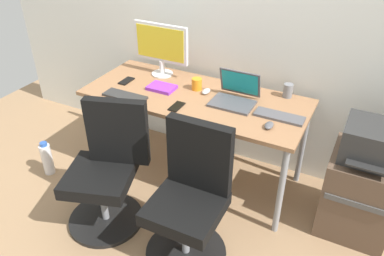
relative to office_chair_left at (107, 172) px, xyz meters
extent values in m
plane|color=#9E7A56|center=(0.31, 0.73, -0.42)|extent=(5.28, 5.28, 0.00)
cube|color=silver|center=(0.31, 1.17, 0.88)|extent=(4.40, 0.04, 2.60)
cube|color=#996B47|center=(0.31, 0.73, 0.32)|extent=(1.71, 0.72, 0.03)
cylinder|color=gray|center=(-0.49, 0.42, -0.06)|extent=(0.04, 0.04, 0.72)
cylinder|color=gray|center=(1.12, 0.42, -0.06)|extent=(0.04, 0.04, 0.72)
cylinder|color=gray|center=(-0.49, 1.04, -0.06)|extent=(0.04, 0.04, 0.72)
cylinder|color=gray|center=(1.12, 1.04, -0.06)|extent=(0.04, 0.04, 0.72)
cylinder|color=black|center=(-0.02, -0.06, -0.41)|extent=(0.54, 0.54, 0.03)
cylinder|color=gray|center=(-0.02, -0.06, -0.22)|extent=(0.05, 0.05, 0.34)
cube|color=black|center=(-0.02, -0.06, -0.01)|extent=(0.56, 0.56, 0.09)
cube|color=black|center=(0.04, 0.12, 0.28)|extent=(0.42, 0.20, 0.48)
cylinder|color=black|center=(0.65, -0.06, -0.41)|extent=(0.54, 0.54, 0.03)
cylinder|color=gray|center=(0.65, -0.06, -0.22)|extent=(0.05, 0.05, 0.34)
cube|color=black|center=(0.65, -0.06, -0.01)|extent=(0.45, 0.45, 0.09)
cube|color=black|center=(0.65, 0.12, 0.28)|extent=(0.42, 0.08, 0.48)
cube|color=brown|center=(1.59, 0.72, -0.12)|extent=(0.46, 0.47, 0.60)
cube|color=#4C4C4C|center=(1.59, 0.48, -0.03)|extent=(0.41, 0.01, 0.04)
cube|color=#2D2D2D|center=(1.59, 0.72, 0.30)|extent=(0.38, 0.34, 0.24)
cube|color=#262626|center=(1.59, 0.52, 0.24)|extent=(0.27, 0.06, 0.01)
cylinder|color=white|center=(-0.81, 0.17, -0.28)|extent=(0.09, 0.09, 0.28)
cylinder|color=#2D59B2|center=(-0.81, 0.17, -0.13)|extent=(0.06, 0.06, 0.03)
cylinder|color=silver|center=(-0.11, 0.95, 0.34)|extent=(0.18, 0.18, 0.01)
cylinder|color=silver|center=(-0.11, 0.95, 0.40)|extent=(0.04, 0.04, 0.11)
cube|color=silver|center=(-0.11, 0.95, 0.61)|extent=(0.48, 0.03, 0.31)
cube|color=yellow|center=(-0.11, 0.93, 0.61)|extent=(0.43, 0.00, 0.26)
cube|color=#4C4C51|center=(0.62, 0.72, 0.34)|extent=(0.31, 0.22, 0.02)
cube|color=#4C4C51|center=(0.62, 0.86, 0.45)|extent=(0.31, 0.07, 0.20)
cube|color=teal|center=(0.62, 0.86, 0.45)|extent=(0.28, 0.05, 0.17)
cube|color=#2D2D2D|center=(-0.14, 0.47, 0.34)|extent=(0.34, 0.12, 0.02)
cube|color=#515156|center=(0.98, 0.70, 0.34)|extent=(0.34, 0.12, 0.02)
ellipsoid|color=#B7B7B7|center=(0.37, 0.81, 0.35)|extent=(0.06, 0.10, 0.03)
ellipsoid|color=#515156|center=(0.95, 0.55, 0.35)|extent=(0.06, 0.10, 0.03)
cylinder|color=orange|center=(0.28, 0.83, 0.38)|extent=(0.08, 0.08, 0.09)
cylinder|color=slate|center=(0.94, 1.03, 0.38)|extent=(0.07, 0.07, 0.10)
cube|color=black|center=(0.28, 0.51, 0.34)|extent=(0.07, 0.14, 0.01)
cube|color=black|center=(-0.29, 0.70, 0.34)|extent=(0.07, 0.14, 0.01)
cube|color=purple|center=(0.03, 0.71, 0.34)|extent=(0.21, 0.15, 0.03)
camera|label=1|loc=(1.47, -1.58, 1.67)|focal=35.81mm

